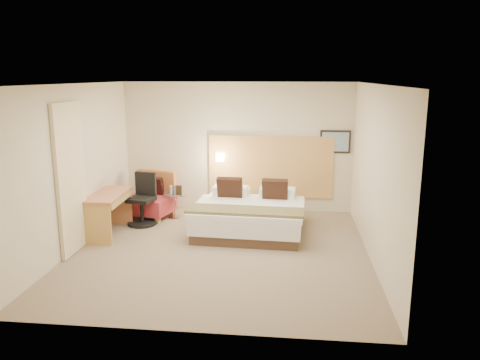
# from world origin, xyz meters

# --- Properties ---
(floor) EXTENTS (4.80, 5.00, 0.02)m
(floor) POSITION_xyz_m (0.00, 0.00, -0.01)
(floor) COLOR #776650
(floor) RESTS_ON ground
(ceiling) EXTENTS (4.80, 5.00, 0.02)m
(ceiling) POSITION_xyz_m (0.00, 0.00, 2.71)
(ceiling) COLOR white
(ceiling) RESTS_ON floor
(wall_back) EXTENTS (4.80, 0.02, 2.70)m
(wall_back) POSITION_xyz_m (0.00, 2.51, 1.35)
(wall_back) COLOR beige
(wall_back) RESTS_ON floor
(wall_front) EXTENTS (4.80, 0.02, 2.70)m
(wall_front) POSITION_xyz_m (0.00, -2.51, 1.35)
(wall_front) COLOR beige
(wall_front) RESTS_ON floor
(wall_left) EXTENTS (0.02, 5.00, 2.70)m
(wall_left) POSITION_xyz_m (-2.41, 0.00, 1.35)
(wall_left) COLOR beige
(wall_left) RESTS_ON floor
(wall_right) EXTENTS (0.02, 5.00, 2.70)m
(wall_right) POSITION_xyz_m (2.41, 0.00, 1.35)
(wall_right) COLOR beige
(wall_right) RESTS_ON floor
(headboard_panel) EXTENTS (2.60, 0.04, 1.30)m
(headboard_panel) POSITION_xyz_m (0.70, 2.47, 0.95)
(headboard_panel) COLOR tan
(headboard_panel) RESTS_ON wall_back
(art_frame) EXTENTS (0.62, 0.03, 0.47)m
(art_frame) POSITION_xyz_m (2.02, 2.48, 1.50)
(art_frame) COLOR black
(art_frame) RESTS_ON wall_back
(art_canvas) EXTENTS (0.54, 0.01, 0.39)m
(art_canvas) POSITION_xyz_m (2.02, 2.46, 1.50)
(art_canvas) COLOR #7890A5
(art_canvas) RESTS_ON wall_back
(lamp_arm) EXTENTS (0.02, 0.12, 0.02)m
(lamp_arm) POSITION_xyz_m (-0.35, 2.42, 1.15)
(lamp_arm) COLOR white
(lamp_arm) RESTS_ON wall_back
(lamp_shade) EXTENTS (0.15, 0.15, 0.15)m
(lamp_shade) POSITION_xyz_m (-0.35, 2.36, 1.15)
(lamp_shade) COLOR #FFEDC6
(lamp_shade) RESTS_ON wall_back
(curtain) EXTENTS (0.06, 0.90, 2.42)m
(curtain) POSITION_xyz_m (-2.36, -0.25, 1.22)
(curtain) COLOR beige
(curtain) RESTS_ON wall_left
(bottle_a) EXTENTS (0.06, 0.06, 0.18)m
(bottle_a) POSITION_xyz_m (-1.26, 1.74, 0.58)
(bottle_a) COLOR #9BB9F0
(bottle_a) RESTS_ON side_table
(bottle_b) EXTENTS (0.06, 0.06, 0.18)m
(bottle_b) POSITION_xyz_m (-1.17, 1.78, 0.58)
(bottle_b) COLOR #81ADC8
(bottle_b) RESTS_ON side_table
(menu_folder) EXTENTS (0.12, 0.05, 0.19)m
(menu_folder) POSITION_xyz_m (-1.08, 1.68, 0.59)
(menu_folder) COLOR #322214
(menu_folder) RESTS_ON side_table
(bed) EXTENTS (2.05, 2.00, 0.96)m
(bed) POSITION_xyz_m (0.40, 1.09, 0.31)
(bed) COLOR #473123
(bed) RESTS_ON floor
(lounge_chair) EXTENTS (1.01, 0.93, 0.91)m
(lounge_chair) POSITION_xyz_m (-1.69, 1.79, 0.36)
(lounge_chair) COLOR tan
(lounge_chair) RESTS_ON floor
(side_table) EXTENTS (0.47, 0.47, 0.49)m
(side_table) POSITION_xyz_m (-1.18, 1.73, 0.27)
(side_table) COLOR silver
(side_table) RESTS_ON floor
(desk) EXTENTS (0.58, 1.23, 0.76)m
(desk) POSITION_xyz_m (-2.11, 0.63, 0.60)
(desk) COLOR #B46A46
(desk) RESTS_ON floor
(desk_chair) EXTENTS (0.65, 0.65, 0.99)m
(desk_chair) POSITION_xyz_m (-1.70, 1.27, 0.41)
(desk_chair) COLOR black
(desk_chair) RESTS_ON floor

